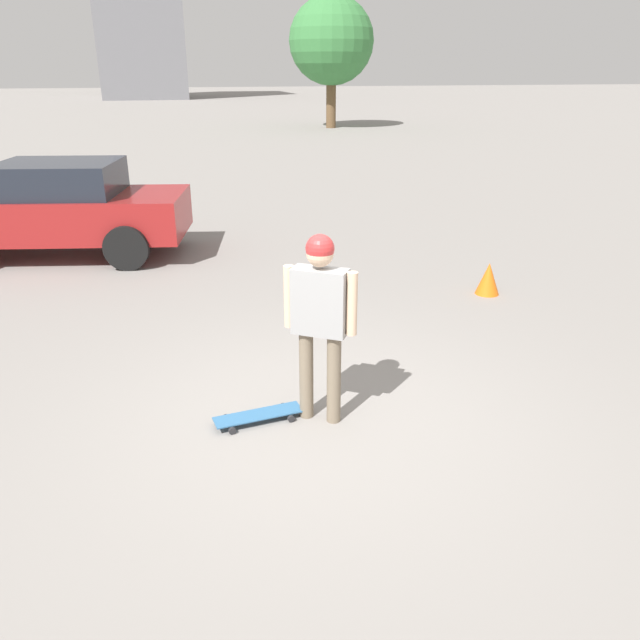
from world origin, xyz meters
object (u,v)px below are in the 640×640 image
at_px(person, 320,309).
at_px(traffic_cone, 488,279).
at_px(car_parked_near, 58,208).
at_px(skateboard, 258,415).

distance_m(person, traffic_cone, 4.20).
xyz_separation_m(car_parked_near, traffic_cone, (3.59, 5.98, -0.58)).
xyz_separation_m(person, skateboard, (-0.08, -0.55, -1.00)).
distance_m(skateboard, car_parked_near, 6.63).
relative_size(person, skateboard, 2.09).
distance_m(car_parked_near, traffic_cone, 7.00).
bearing_deg(traffic_cone, skateboard, -54.94).
relative_size(skateboard, traffic_cone, 1.81).
distance_m(person, car_parked_near, 6.88).
bearing_deg(traffic_cone, car_parked_near, -120.96).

